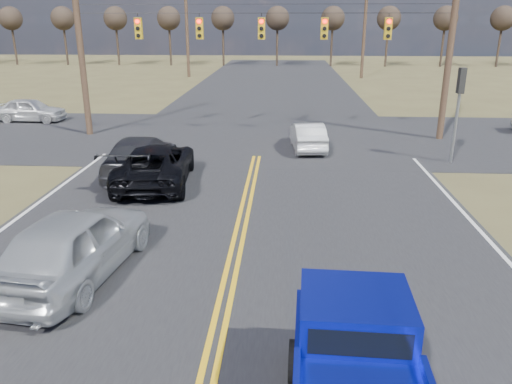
# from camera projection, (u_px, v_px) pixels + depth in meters

# --- Properties ---
(ground) EXTENTS (160.00, 160.00, 0.00)m
(ground) POSITION_uv_depth(u_px,v_px,m) (211.00, 365.00, 8.67)
(ground) COLOR brown
(ground) RESTS_ON ground
(road_main) EXTENTS (14.00, 120.00, 0.02)m
(road_main) POSITION_uv_depth(u_px,v_px,m) (250.00, 185.00, 18.11)
(road_main) COLOR #28282B
(road_main) RESTS_ON ground
(road_cross) EXTENTS (120.00, 12.00, 0.02)m
(road_cross) POSITION_uv_depth(u_px,v_px,m) (261.00, 137.00, 25.66)
(road_cross) COLOR #28282B
(road_cross) RESTS_ON ground
(signal_gantry) EXTENTS (19.60, 4.83, 10.00)m
(signal_gantry) POSITION_uv_depth(u_px,v_px,m) (272.00, 34.00, 23.77)
(signal_gantry) COLOR #473323
(signal_gantry) RESTS_ON ground
(utility_poles) EXTENTS (19.60, 58.32, 10.00)m
(utility_poles) POSITION_uv_depth(u_px,v_px,m) (261.00, 30.00, 23.01)
(utility_poles) COLOR #473323
(utility_poles) RESTS_ON ground
(treeline) EXTENTS (87.00, 117.80, 7.40)m
(treeline) POSITION_uv_depth(u_px,v_px,m) (268.00, 20.00, 32.25)
(treeline) COLOR #33261C
(treeline) RESTS_ON ground
(silver_suv) EXTENTS (2.61, 5.15, 1.68)m
(silver_suv) POSITION_uv_depth(u_px,v_px,m) (75.00, 243.00, 11.42)
(silver_suv) COLOR #AEB2B7
(silver_suv) RESTS_ON ground
(black_suv) EXTENTS (2.91, 5.49, 1.47)m
(black_suv) POSITION_uv_depth(u_px,v_px,m) (156.00, 164.00, 18.09)
(black_suv) COLOR black
(black_suv) RESTS_ON ground
(white_car_queue) EXTENTS (1.66, 3.95, 1.27)m
(white_car_queue) POSITION_uv_depth(u_px,v_px,m) (308.00, 136.00, 22.96)
(white_car_queue) COLOR silver
(white_car_queue) RESTS_ON ground
(dgrey_car_queue) EXTENTS (2.37, 5.34, 1.52)m
(dgrey_car_queue) POSITION_uv_depth(u_px,v_px,m) (141.00, 156.00, 19.06)
(dgrey_car_queue) COLOR #2E2E33
(dgrey_car_queue) RESTS_ON ground
(cross_car_west) EXTENTS (1.76, 4.09, 1.38)m
(cross_car_west) POSITION_uv_depth(u_px,v_px,m) (30.00, 110.00, 29.30)
(cross_car_west) COLOR silver
(cross_car_west) RESTS_ON ground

